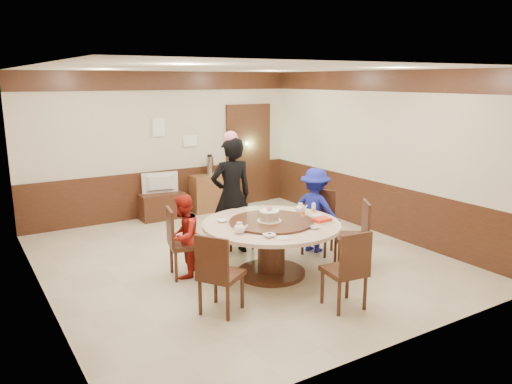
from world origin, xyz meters
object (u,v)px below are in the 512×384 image
banquet_table (271,238)px  person_standing (231,196)px  side_cabinet (211,193)px  person_red (184,236)px  person_blue (315,210)px  birthday_cake (269,216)px  television (161,183)px  tv_stand (162,206)px  thermos (210,166)px  shrimp_platter (322,221)px

banquet_table → person_standing: (-0.02, 1.09, 0.37)m
banquet_table → side_cabinet: 3.64m
person_red → person_blue: person_blue is taller
birthday_cake → television: birthday_cake is taller
tv_stand → person_blue: bearing=-65.8°
person_blue → thermos: person_blue is taller
television → person_blue: bearing=122.7°
birthday_cake → shrimp_platter: (0.62, -0.36, -0.08)m
person_red → side_cabinet: (1.89, 2.96, -0.20)m
birthday_cake → television: size_ratio=0.47×
person_red → side_cabinet: bearing=-168.4°
tv_stand → person_standing: bearing=-84.9°
banquet_table → television: (-0.23, 3.51, 0.17)m
person_blue → side_cabinet: 3.09m
person_blue → television: (-1.36, 3.04, 0.04)m
person_blue → television: size_ratio=1.90×
person_standing → birthday_cake: person_standing is taller
person_standing → tv_stand: (-0.22, 2.42, -0.66)m
television → side_cabinet: 1.12m
television → side_cabinet: bearing=-169.8°
banquet_table → person_blue: (1.13, 0.48, 0.13)m
person_red → shrimp_platter: person_red is taller
shrimp_platter → television: (-0.81, 3.88, -0.08)m
tv_stand → television: (0.00, 0.00, 0.45)m
shrimp_platter → person_blue: bearing=56.8°
shrimp_platter → television: size_ratio=0.43×
person_red → birthday_cake: (1.00, -0.59, 0.28)m
thermos → person_red: bearing=-122.5°
person_blue → tv_stand: (-1.36, 3.04, -0.41)m
television → banquet_table: bearing=102.4°
side_cabinet → television: bearing=-178.4°
person_standing → birthday_cake: size_ratio=5.51×
tv_stand → shrimp_platter: bearing=-78.2°
side_cabinet → thermos: size_ratio=2.11×
person_blue → side_cabinet: person_blue is taller
birthday_cake → thermos: size_ratio=0.87×
banquet_table → thermos: bearing=76.7°
birthday_cake → shrimp_platter: size_ratio=1.10×
banquet_table → shrimp_platter: bearing=-32.2°
banquet_table → side_cabinet: (0.84, 3.54, -0.16)m
person_red → thermos: size_ratio=3.02×
birthday_cake → person_standing: bearing=88.6°
person_red → thermos: bearing=-168.4°
banquet_table → tv_stand: size_ratio=2.21×
birthday_cake → banquet_table: bearing=12.1°
birthday_cake → shrimp_platter: 0.72m
shrimp_platter → side_cabinet: shrimp_platter is taller
birthday_cake → person_red: bearing=149.4°
banquet_table → shrimp_platter: 0.73m
tv_stand → banquet_table: bearing=-86.2°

